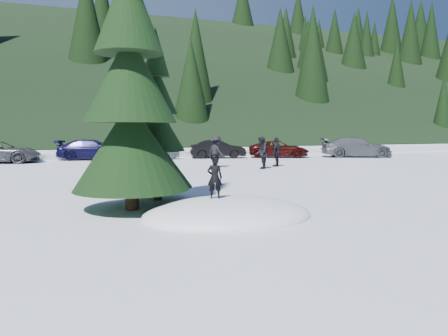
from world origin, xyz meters
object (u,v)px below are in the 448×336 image
object	(u,v)px
spruce_tall	(130,90)
car_6	(279,149)
child_skier	(215,178)
adult_0	(261,153)
car_4	(152,150)
car_5	(218,149)
spruce_short	(157,133)
adult_2	(216,152)
car_7	(356,147)
adult_1	(277,152)
car_3	(93,150)

from	to	relation	value
spruce_tall	car_6	xyz separation A→B (m)	(13.60, 17.96, -2.68)
child_skier	adult_0	world-z (taller)	adult_0
child_skier	car_4	xyz separation A→B (m)	(2.09, 20.43, -0.33)
car_5	spruce_short	bearing A→B (deg)	167.37
adult_2	car_4	distance (m)	7.70
adult_2	car_7	xyz separation A→B (m)	(13.10, 4.82, -0.14)
spruce_tall	car_5	size ratio (longest dim) A/B	2.08
adult_0	spruce_short	bearing A→B (deg)	-10.74
spruce_short	car_6	size ratio (longest dim) A/B	1.17
spruce_short	car_6	xyz separation A→B (m)	(12.60, 16.56, -1.46)
car_6	car_7	bearing A→B (deg)	-84.71
child_skier	adult_1	distance (m)	14.86
spruce_tall	car_7	distance (m)	25.41
child_skier	car_7	world-z (taller)	car_7
adult_0	car_3	world-z (taller)	adult_0
adult_2	car_7	size ratio (longest dim) A/B	0.34
adult_0	adult_1	size ratio (longest dim) A/B	1.03
adult_2	car_5	xyz separation A→B (m)	(2.63, 7.41, -0.24)
adult_0	car_7	world-z (taller)	adult_0
car_6	car_5	bearing A→B (deg)	102.02
adult_1	adult_2	bearing A→B (deg)	-53.26
adult_1	spruce_tall	bearing A→B (deg)	3.51
spruce_tall	child_skier	bearing A→B (deg)	-42.49
car_6	adult_2	bearing A→B (deg)	154.18
adult_1	car_7	xyz separation A→B (m)	(9.54, 5.39, -0.09)
car_3	car_6	world-z (taller)	car_3
car_6	child_skier	bearing A→B (deg)	171.35
adult_1	car_4	distance (m)	9.86
adult_2	child_skier	bearing A→B (deg)	138.28
car_3	car_5	xyz separation A→B (m)	(8.94, -1.25, -0.04)
car_4	car_6	bearing A→B (deg)	-112.11
car_6	car_7	distance (m)	6.07
spruce_short	car_6	distance (m)	20.86
spruce_short	car_4	distance (m)	17.62
car_4	child_skier	bearing A→B (deg)	156.52
spruce_tall	spruce_short	distance (m)	2.11
car_3	adult_1	bearing A→B (deg)	-118.67
child_skier	car_4	world-z (taller)	child_skier
adult_2	car_4	bearing A→B (deg)	-5.27
adult_2	car_4	xyz separation A→B (m)	(-2.35, 7.33, -0.23)
adult_2	car_3	world-z (taller)	adult_2
spruce_tall	adult_0	size ratio (longest dim) A/B	4.84
car_5	car_3	bearing A→B (deg)	93.91
spruce_short	car_3	xyz separation A→B (m)	(-1.00, 18.65, -1.38)
child_skier	car_3	bearing A→B (deg)	-64.37
car_4	adult_0	bearing A→B (deg)	-171.06
spruce_tall	car_7	size ratio (longest dim) A/B	1.62
spruce_short	car_7	xyz separation A→B (m)	(18.41, 14.80, -1.33)
adult_0	car_3	xyz separation A→B (m)	(-8.41, 10.23, -0.17)
car_3	car_4	world-z (taller)	car_3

